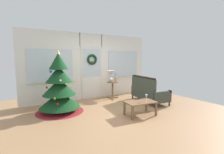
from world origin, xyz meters
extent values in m
plane|color=#AD7F56|center=(0.00, 0.00, 0.00)|extent=(6.76, 6.76, 0.00)
cube|color=white|center=(-1.52, 2.09, 1.27)|extent=(2.15, 0.08, 2.55)
cube|color=white|center=(1.52, 2.09, 1.27)|extent=(2.15, 0.08, 2.55)
cube|color=white|center=(0.00, 2.09, 2.30)|extent=(0.94, 0.08, 0.50)
cube|color=silver|center=(0.00, 2.05, 1.02)|extent=(0.90, 0.05, 2.05)
cube|color=white|center=(0.00, 2.03, 0.45)|extent=(0.78, 0.02, 0.80)
cube|color=silver|center=(0.00, 2.03, 1.40)|extent=(0.78, 0.01, 1.10)
cube|color=silver|center=(-1.52, 2.03, 1.35)|extent=(1.50, 0.01, 1.10)
cube|color=silver|center=(1.52, 2.03, 1.35)|extent=(1.50, 0.01, 1.10)
cube|color=silver|center=(-1.52, 2.02, 0.78)|extent=(1.59, 0.06, 0.03)
cube|color=silver|center=(1.52, 2.02, 0.78)|extent=(1.59, 0.06, 0.03)
torus|color=#123B1B|center=(0.00, 1.99, 1.55)|extent=(0.41, 0.09, 0.41)
cube|color=red|center=(0.00, 1.97, 1.42)|extent=(0.10, 0.02, 0.10)
cylinder|color=#4C331E|center=(-1.51, 0.98, 0.10)|extent=(0.10, 0.10, 0.20)
cone|color=maroon|center=(-1.51, 0.98, 0.05)|extent=(1.39, 1.39, 0.10)
cone|color=#14421E|center=(-1.51, 0.98, 0.38)|extent=(1.18, 1.18, 0.47)
cone|color=#14421E|center=(-1.51, 0.98, 0.76)|extent=(0.97, 0.97, 0.47)
cone|color=#14421E|center=(-1.51, 0.98, 1.14)|extent=(0.76, 0.76, 0.47)
cone|color=#14421E|center=(-1.51, 0.98, 1.51)|extent=(0.54, 0.54, 0.47)
cone|color=#E0BC4C|center=(-1.51, 0.98, 1.77)|extent=(0.12, 0.12, 0.12)
sphere|color=red|center=(-1.85, 1.03, 0.76)|extent=(0.06, 0.06, 0.06)
sphere|color=gold|center=(-1.17, 1.02, 0.90)|extent=(0.08, 0.08, 0.08)
sphere|color=silver|center=(-1.55, 0.64, 0.99)|extent=(0.06, 0.06, 0.06)
sphere|color=#264CB2|center=(-1.75, 0.87, 1.23)|extent=(0.08, 0.08, 0.08)
sphere|color=red|center=(-1.66, 0.56, 0.36)|extent=(0.06, 0.06, 0.06)
sphere|color=gold|center=(-1.72, 0.59, 0.52)|extent=(0.06, 0.06, 0.06)
cylinder|color=black|center=(1.80, -0.29, 0.07)|extent=(0.05, 0.05, 0.14)
cylinder|color=black|center=(1.96, 1.08, 0.07)|extent=(0.05, 0.05, 0.14)
cylinder|color=black|center=(1.21, -0.22, 0.07)|extent=(0.05, 0.05, 0.14)
cylinder|color=black|center=(1.37, 1.15, 0.07)|extent=(0.05, 0.05, 0.14)
cube|color=#384238|center=(1.59, 0.43, 0.21)|extent=(0.87, 1.39, 0.14)
cube|color=#384238|center=(1.29, 0.46, 0.59)|extent=(0.27, 1.32, 0.62)
cube|color=black|center=(1.29, 0.46, 0.93)|extent=(0.23, 1.29, 0.06)
cube|color=#384238|center=(1.50, -0.27, 0.33)|extent=(0.67, 0.17, 0.38)
cylinder|color=black|center=(1.79, -0.30, 0.50)|extent=(0.10, 0.10, 0.09)
cube|color=#384238|center=(1.67, 1.13, 0.33)|extent=(0.67, 0.17, 0.38)
cylinder|color=black|center=(1.96, 1.09, 0.50)|extent=(0.10, 0.10, 0.09)
cylinder|color=brown|center=(0.66, 1.54, 0.67)|extent=(0.48, 0.48, 0.02)
cylinder|color=brown|center=(0.66, 1.54, 0.33)|extent=(0.07, 0.07, 0.66)
cube|color=brown|center=(0.82, 1.54, 0.02)|extent=(0.20, 0.05, 0.04)
cube|color=brown|center=(0.58, 1.67, 0.02)|extent=(0.14, 0.20, 0.04)
cube|color=brown|center=(0.58, 1.40, 0.02)|extent=(0.14, 0.20, 0.04)
sphere|color=silver|center=(0.60, 1.58, 0.76)|extent=(0.16, 0.16, 0.16)
cylinder|color=silver|center=(0.60, 1.58, 0.89)|extent=(0.02, 0.02, 0.06)
cone|color=silver|center=(0.60, 1.58, 1.02)|extent=(0.28, 0.28, 0.20)
cylinder|color=tan|center=(0.76, 1.48, 0.76)|extent=(0.09, 0.09, 0.16)
sphere|color=tan|center=(0.76, 1.48, 0.84)|extent=(0.10, 0.10, 0.10)
cylinder|color=#4C7042|center=(0.74, 1.48, 0.94)|extent=(0.07, 0.01, 0.17)
cylinder|color=#4C7042|center=(0.76, 1.48, 0.94)|extent=(0.01, 0.01, 0.18)
cylinder|color=#4C7042|center=(0.79, 1.48, 0.94)|extent=(0.07, 0.01, 0.17)
cube|color=brown|center=(0.35, -0.48, 0.38)|extent=(0.89, 0.61, 0.03)
cube|color=brown|center=(-0.05, -0.66, 0.18)|extent=(0.05, 0.05, 0.37)
cube|color=brown|center=(0.70, -0.75, 0.18)|extent=(0.05, 0.05, 0.37)
cube|color=brown|center=(0.00, -0.22, 0.18)|extent=(0.05, 0.05, 0.37)
cube|color=brown|center=(0.75, -0.31, 0.18)|extent=(0.05, 0.05, 0.37)
cylinder|color=silver|center=(0.51, -0.56, 0.40)|extent=(0.06, 0.06, 0.01)
cylinder|color=silver|center=(0.51, -0.56, 0.45)|extent=(0.01, 0.01, 0.10)
cone|color=silver|center=(0.51, -0.56, 0.55)|extent=(0.08, 0.08, 0.09)
cube|color=#D8C64C|center=(-1.18, 0.79, 0.10)|extent=(0.19, 0.17, 0.19)
camera|label=1|loc=(-2.57, -3.84, 1.59)|focal=25.78mm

